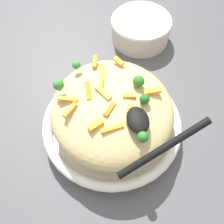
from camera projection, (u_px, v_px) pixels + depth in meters
ground_plane at (112, 131)px, 0.62m from camera, size 2.40×2.40×0.00m
serving_bowl at (112, 125)px, 0.60m from camera, size 0.30×0.30×0.05m
pasta_mound at (112, 110)px, 0.55m from camera, size 0.26×0.25×0.09m
carrot_piece_0 at (70, 110)px, 0.50m from camera, size 0.03×0.03×0.01m
carrot_piece_1 at (103, 93)px, 0.51m from camera, size 0.04×0.03×0.01m
carrot_piece_2 at (102, 73)px, 0.55m from camera, size 0.04×0.01×0.01m
carrot_piece_3 at (112, 129)px, 0.48m from camera, size 0.01×0.04×0.01m
carrot_piece_4 at (95, 61)px, 0.56m from camera, size 0.03×0.02×0.01m
carrot_piece_5 at (96, 125)px, 0.48m from camera, size 0.02×0.03×0.01m
carrot_piece_6 at (119, 61)px, 0.56m from camera, size 0.03×0.02×0.01m
carrot_piece_7 at (68, 99)px, 0.51m from camera, size 0.02×0.04×0.01m
carrot_piece_8 at (88, 91)px, 0.52m from camera, size 0.04×0.01×0.01m
carrot_piece_9 at (101, 83)px, 0.52m from camera, size 0.03×0.01×0.01m
carrot_piece_10 at (110, 109)px, 0.49m from camera, size 0.03×0.03×0.01m
carrot_piece_11 at (152, 90)px, 0.52m from camera, size 0.01×0.03×0.01m
carrot_piece_12 at (129, 96)px, 0.51m from camera, size 0.01×0.03×0.01m
carrot_piece_13 at (129, 114)px, 0.49m from camera, size 0.04×0.02×0.01m
broccoli_floret_0 at (139, 81)px, 0.52m from camera, size 0.02×0.02×0.03m
broccoli_floret_1 at (143, 137)px, 0.46m from camera, size 0.02×0.02×0.02m
broccoli_floret_2 at (58, 85)px, 0.51m from camera, size 0.02×0.02×0.03m
broccoli_floret_3 at (145, 99)px, 0.50m from camera, size 0.02×0.02×0.02m
broccoli_floret_4 at (76, 65)px, 0.55m from camera, size 0.02×0.02×0.02m
serving_spoon at (146, 129)px, 0.45m from camera, size 0.13×0.15×0.07m
companion_bowl at (141, 28)px, 0.76m from camera, size 0.17×0.17×0.07m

